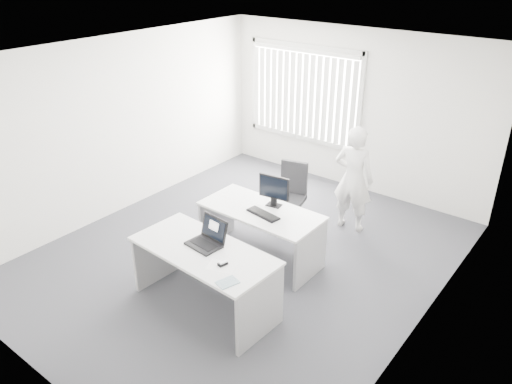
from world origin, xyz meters
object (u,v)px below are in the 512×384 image
Objects in this scene: desk_near at (204,266)px; monitor at (274,191)px; person at (353,179)px; desk_far at (261,223)px; laptop at (203,234)px; office_chair at (290,206)px.

desk_near is 4.08× the size of monitor.
desk_near is 1.09× the size of person.
laptop is at bearing -86.30° from desk_far.
laptop reaches higher than desk_far.
desk_far is at bearing 61.85° from person.
office_chair is 2.52× the size of laptop.
desk_far is (-0.12, 1.24, -0.03)m from desk_near.
laptop is (-0.51, -2.71, 0.14)m from person.
person is 3.73× the size of monitor.
desk_near is 1.08× the size of desk_far.
person is at bearing 83.43° from desk_near.
monitor is (0.29, -0.83, 0.67)m from office_chair.
monitor reaches higher than desk_far.
desk_near is at bearing 73.19° from person.
desk_near is at bearing -43.72° from laptop.
desk_near is 2.32m from office_chair.
monitor is at bearing -85.82° from office_chair.
monitor is (-0.05, 1.45, 0.40)m from desk_near.
monitor is at bearing 71.94° from desk_far.
office_chair is at bearing 23.92° from person.
person is 2.76m from laptop.
monitor is (-0.51, -1.32, 0.16)m from person.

